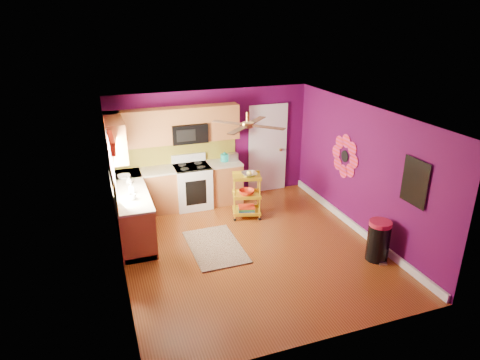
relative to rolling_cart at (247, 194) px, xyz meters
name	(u,v)px	position (x,y,z in m)	size (l,w,h in m)	color
ground	(251,249)	(-0.39, -1.25, -0.53)	(5.00, 5.00, 0.00)	#672F10
room_envelope	(253,165)	(-0.36, -1.25, 1.10)	(4.54, 5.04, 2.52)	#4F0943
lower_cabinets	(159,199)	(-1.73, 0.57, -0.10)	(2.81, 2.31, 0.94)	#965429
electric_range	(192,186)	(-0.94, 0.92, -0.05)	(0.76, 0.66, 1.13)	white
upper_cabinetry	(157,130)	(-1.63, 0.92, 1.27)	(2.80, 2.30, 1.26)	#965429
left_window	(111,154)	(-2.61, -0.20, 1.20)	(0.08, 1.35, 1.08)	white
panel_door	(268,150)	(0.96, 1.22, 0.49)	(0.95, 0.11, 2.15)	white
right_wall_art	(374,167)	(1.84, -1.59, 0.91)	(0.04, 2.74, 1.04)	black
ceiling_fan	(248,124)	(-0.39, -1.05, 1.76)	(1.01, 1.01, 0.26)	#BF8C3F
shag_rug	(215,247)	(-0.98, -0.98, -0.52)	(0.91, 1.48, 0.02)	black
rolling_cart	(247,194)	(0.00, 0.00, 0.00)	(0.67, 0.56, 1.04)	yellow
trash_can	(378,241)	(1.57, -2.30, -0.17)	(0.49, 0.49, 0.73)	black
teal_kettle	(225,158)	(-0.16, 1.01, 0.49)	(0.18, 0.18, 0.21)	teal
toaster	(233,157)	(0.01, 0.96, 0.50)	(0.22, 0.15, 0.18)	beige
soap_bottle_a	(131,189)	(-2.32, -0.17, 0.51)	(0.09, 0.10, 0.21)	#EA3F72
soap_bottle_b	(129,180)	(-2.31, 0.33, 0.48)	(0.12, 0.12, 0.15)	white
counter_dish	(124,177)	(-2.38, 0.68, 0.44)	(0.26, 0.26, 0.06)	white
counter_cup	(132,197)	(-2.34, -0.45, 0.46)	(0.14, 0.14, 0.11)	white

